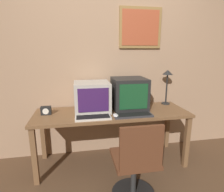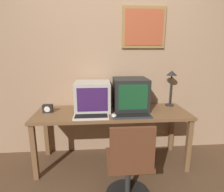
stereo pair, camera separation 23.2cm
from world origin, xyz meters
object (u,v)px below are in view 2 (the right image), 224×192
at_px(office_chair, 129,168).
at_px(monitor_left, 93,96).
at_px(keyboard_main, 91,117).
at_px(keyboard_side, 132,116).
at_px(desk_lamp, 171,79).
at_px(desk_clock, 48,108).
at_px(monitor_right, 130,94).
at_px(mouse_near_keyboard, 114,116).

bearing_deg(office_chair, monitor_left, 114.92).
height_order(keyboard_main, keyboard_side, same).
xyz_separation_m(desk_lamp, office_chair, (-0.71, -0.88, -0.73)).
bearing_deg(desk_lamp, office_chair, -129.02).
relative_size(desk_lamp, office_chair, 0.58).
bearing_deg(desk_clock, monitor_left, 5.13).
xyz_separation_m(keyboard_main, desk_lamp, (1.08, 0.41, 0.36)).
bearing_deg(desk_lamp, monitor_left, -173.61).
height_order(monitor_left, monitor_right, monitor_right).
bearing_deg(monitor_left, mouse_near_keyboard, -49.84).
xyz_separation_m(keyboard_main, desk_clock, (-0.55, 0.24, 0.04)).
bearing_deg(desk_clock, keyboard_side, -13.82).
distance_m(keyboard_side, mouse_near_keyboard, 0.21).
xyz_separation_m(desk_clock, desk_lamp, (1.63, 0.17, 0.33)).
bearing_deg(monitor_left, monitor_right, -0.42).
height_order(desk_clock, desk_lamp, desk_lamp).
relative_size(monitor_right, keyboard_main, 1.06).
bearing_deg(office_chair, desk_clock, 142.15).
distance_m(keyboard_main, keyboard_side, 0.47).
distance_m(monitor_left, monitor_right, 0.49).
relative_size(monitor_right, desk_clock, 3.62).
relative_size(mouse_near_keyboard, desk_clock, 0.96).
height_order(monitor_left, keyboard_main, monitor_left).
xyz_separation_m(monitor_left, office_chair, (0.35, -0.76, -0.53)).
relative_size(monitor_right, keyboard_side, 0.94).
distance_m(keyboard_main, desk_clock, 0.60).
height_order(monitor_right, mouse_near_keyboard, monitor_right).
bearing_deg(mouse_near_keyboard, monitor_right, 50.82).
relative_size(desk_clock, desk_lamp, 0.24).
bearing_deg(desk_lamp, keyboard_side, -145.53).
height_order(monitor_left, desk_clock, monitor_left).
height_order(mouse_near_keyboard, desk_clock, desk_clock).
distance_m(keyboard_main, mouse_near_keyboard, 0.26).
height_order(keyboard_side, office_chair, office_chair).
xyz_separation_m(monitor_left, keyboard_side, (0.46, -0.30, -0.17)).
distance_m(monitor_right, mouse_near_keyboard, 0.42).
height_order(keyboard_side, desk_lamp, desk_lamp).
xyz_separation_m(monitor_left, keyboard_main, (-0.02, -0.29, -0.17)).
distance_m(keyboard_side, desk_clock, 1.05).
relative_size(monitor_left, office_chair, 0.52).
height_order(keyboard_side, desk_clock, desk_clock).
distance_m(desk_clock, desk_lamp, 1.67).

